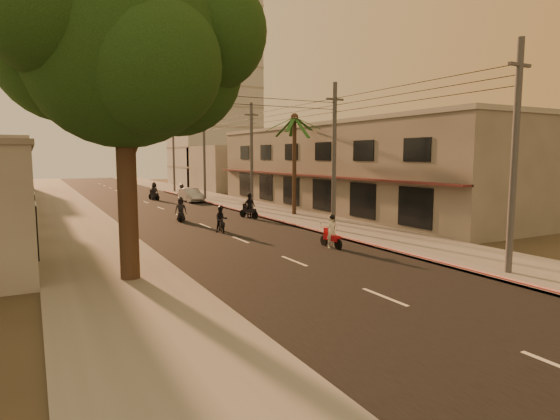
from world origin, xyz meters
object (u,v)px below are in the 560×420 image
at_px(palm_tree, 294,123).
at_px(scooter_far_a, 181,210).
at_px(scooter_red, 332,233).
at_px(scooter_far_b, 182,192).
at_px(scooter_mid_a, 221,220).
at_px(scooter_far_c, 154,192).
at_px(broadleaf_tree, 132,48).
at_px(scooter_mid_b, 249,207).
at_px(parked_car, 191,195).

distance_m(palm_tree, scooter_far_a, 10.89).
height_order(scooter_red, scooter_far_b, scooter_far_b).
xyz_separation_m(scooter_mid_a, scooter_far_c, (1.29, 23.10, 0.12)).
bearing_deg(scooter_mid_a, broadleaf_tree, -116.34).
distance_m(scooter_mid_b, scooter_far_c, 18.28).
bearing_deg(parked_car, scooter_red, -93.21).
height_order(scooter_red, scooter_far_a, scooter_far_a).
xyz_separation_m(scooter_far_a, scooter_far_b, (4.90, 16.57, -0.02)).
relative_size(broadleaf_tree, scooter_far_b, 6.89).
bearing_deg(broadleaf_tree, palm_tree, 43.48).
bearing_deg(scooter_mid_a, scooter_far_c, 97.23).
bearing_deg(scooter_far_a, scooter_far_c, 99.55).
xyz_separation_m(scooter_mid_a, scooter_far_b, (4.04, 22.31, 0.03)).
bearing_deg(broadleaf_tree, scooter_red, 9.48).
xyz_separation_m(palm_tree, scooter_mid_b, (-3.80, 0.08, -6.27)).
distance_m(palm_tree, scooter_mid_a, 11.36).
height_order(broadleaf_tree, scooter_far_a, broadleaf_tree).
relative_size(scooter_red, scooter_mid_b, 0.91).
xyz_separation_m(scooter_mid_a, parked_car, (4.11, 19.29, -0.06)).
bearing_deg(scooter_red, broadleaf_tree, -172.55).
relative_size(palm_tree, scooter_mid_a, 4.88).
xyz_separation_m(broadleaf_tree, palm_tree, (14.61, 13.86, -1.33)).
height_order(palm_tree, scooter_mid_a, palm_tree).
relative_size(scooter_far_a, parked_car, 0.42).
relative_size(scooter_red, parked_car, 0.41).
height_order(broadleaf_tree, palm_tree, broadleaf_tree).
distance_m(broadleaf_tree, scooter_far_b, 33.87).
bearing_deg(scooter_far_a, palm_tree, 11.54).
bearing_deg(scooter_mid_b, broadleaf_tree, -145.41).
distance_m(palm_tree, scooter_far_c, 20.32).
distance_m(palm_tree, scooter_far_b, 18.89).
distance_m(scooter_far_a, scooter_far_c, 17.48).
xyz_separation_m(scooter_mid_b, scooter_far_c, (-2.87, 18.05, -0.00)).
bearing_deg(palm_tree, scooter_mid_b, 178.80).
relative_size(palm_tree, scooter_far_b, 4.67).
bearing_deg(broadleaf_tree, scooter_far_c, 76.07).
bearing_deg(scooter_far_c, parked_car, -72.55).
xyz_separation_m(scooter_far_a, parked_car, (4.97, 13.55, -0.11)).
bearing_deg(scooter_far_c, scooter_mid_a, -112.31).
xyz_separation_m(palm_tree, scooter_far_c, (-6.68, 18.13, -6.28)).
bearing_deg(scooter_red, palm_tree, 66.54).
distance_m(broadleaf_tree, scooter_mid_a, 13.52).
xyz_separation_m(scooter_mid_b, scooter_far_a, (-5.02, 0.70, -0.07)).
distance_m(scooter_far_b, scooter_far_c, 2.86).
bearing_deg(palm_tree, scooter_far_a, 174.95).
distance_m(scooter_mid_b, scooter_far_a, 5.07).
relative_size(broadleaf_tree, scooter_mid_a, 7.21).
distance_m(scooter_far_b, parked_car, 3.02).
bearing_deg(scooter_far_c, scooter_red, -105.56).
height_order(scooter_red, scooter_far_c, scooter_far_c).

